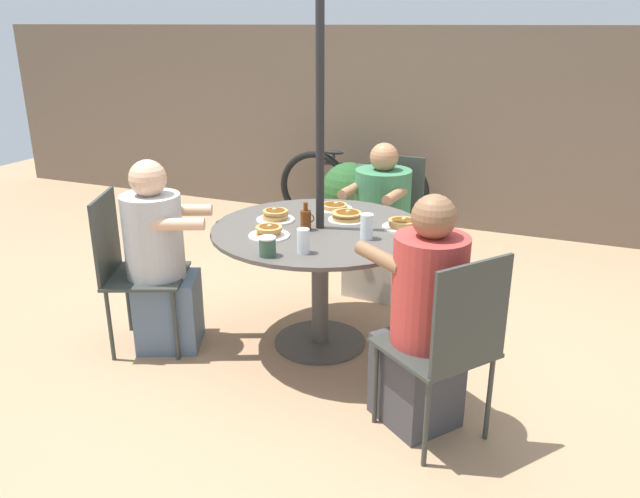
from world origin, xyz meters
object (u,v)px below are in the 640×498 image
object	(u,v)px
syrup_bottle	(306,219)
potted_shrub	(349,195)
patio_chair_east	(129,263)
pancake_plate_e	(402,224)
drinking_glass_a	(303,241)
pancake_plate_a	(347,217)
pancake_plate_b	(269,232)
patio_chair_north	(390,213)
patio_chair_south	(449,340)
pancake_plate_c	(275,216)
diner_east	(160,264)
drinking_glass_b	(367,227)
pancake_plate_d	(334,207)
diner_north	(380,227)
diner_south	(423,324)
coffee_cup	(268,246)
patio_table	(320,251)
bicycle	(353,189)

from	to	relation	value
syrup_bottle	potted_shrub	size ratio (longest dim) A/B	0.25
patio_chair_east	syrup_bottle	world-z (taller)	patio_chair_east
pancake_plate_e	potted_shrub	xyz separation A→B (m)	(-1.04, 1.96, -0.42)
drinking_glass_a	patio_chair_east	bearing A→B (deg)	-178.57
pancake_plate_a	pancake_plate_b	xyz separation A→B (m)	(-0.30, -0.44, 0.00)
patio_chair_north	syrup_bottle	distance (m)	1.22
patio_chair_east	pancake_plate_b	bearing A→B (deg)	79.65
patio_chair_south	pancake_plate_c	distance (m)	1.41
diner_east	drinking_glass_a	bearing A→B (deg)	63.77
diner_east	patio_chair_south	size ratio (longest dim) A/B	1.21
drinking_glass_a	drinking_glass_b	distance (m)	0.41
pancake_plate_d	pancake_plate_e	bearing A→B (deg)	-21.90
diner_north	potted_shrub	world-z (taller)	diner_north
patio_chair_north	pancake_plate_c	size ratio (longest dim) A/B	4.15
patio_chair_east	diner_south	distance (m)	1.78
diner_north	patio_chair_south	bearing A→B (deg)	122.15
pancake_plate_d	drinking_glass_b	distance (m)	0.59
patio_chair_east	pancake_plate_b	world-z (taller)	patio_chair_east
pancake_plate_e	pancake_plate_b	bearing A→B (deg)	-146.13
patio_chair_south	syrup_bottle	size ratio (longest dim) A/B	5.83
diner_east	potted_shrub	distance (m)	2.53
diner_east	diner_south	world-z (taller)	diner_south
pancake_plate_d	potted_shrub	size ratio (longest dim) A/B	0.35
pancake_plate_b	coffee_cup	xyz separation A→B (m)	(0.13, -0.27, 0.02)
diner_east	pancake_plate_b	bearing A→B (deg)	76.88
patio_chair_north	diner_south	size ratio (longest dim) A/B	0.81
patio_table	potted_shrub	xyz separation A→B (m)	(-0.60, 2.13, -0.25)
pancake_plate_a	drinking_glass_a	world-z (taller)	drinking_glass_a
pancake_plate_d	potted_shrub	bearing A→B (deg)	107.09
drinking_glass_b	syrup_bottle	bearing A→B (deg)	177.73
pancake_plate_d	bicycle	size ratio (longest dim) A/B	0.16
pancake_plate_b	pancake_plate_c	size ratio (longest dim) A/B	1.00
diner_east	pancake_plate_e	xyz separation A→B (m)	(1.30, 0.55, 0.24)
patio_chair_south	pancake_plate_c	size ratio (longest dim) A/B	4.15
pancake_plate_a	drinking_glass_b	xyz separation A→B (m)	(0.21, -0.27, 0.04)
patio_chair_north	pancake_plate_d	size ratio (longest dim) A/B	4.15
pancake_plate_b	potted_shrub	world-z (taller)	pancake_plate_b
syrup_bottle	diner_east	bearing A→B (deg)	-159.04
pancake_plate_d	drinking_glass_b	size ratio (longest dim) A/B	1.63
patio_chair_east	diner_north	bearing A→B (deg)	117.69
drinking_glass_a	potted_shrub	xyz separation A→B (m)	(-0.68, 2.55, -0.46)
pancake_plate_e	drinking_glass_b	xyz separation A→B (m)	(-0.13, -0.26, 0.05)
syrup_bottle	drinking_glass_a	distance (m)	0.38
bicycle	potted_shrub	bearing A→B (deg)	-87.40
diner_north	patio_chair_east	xyz separation A→B (m)	(-1.11, -1.38, 0.05)
drinking_glass_b	potted_shrub	xyz separation A→B (m)	(-0.91, 2.22, -0.46)
diner_east	pancake_plate_e	bearing A→B (deg)	89.43
diner_south	coffee_cup	size ratio (longest dim) A/B	11.61
patio_chair_south	pancake_plate_a	xyz separation A→B (m)	(-0.80, 0.85, 0.24)
patio_chair_north	patio_chair_south	xyz separation A→B (m)	(0.80, -1.78, 0.00)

